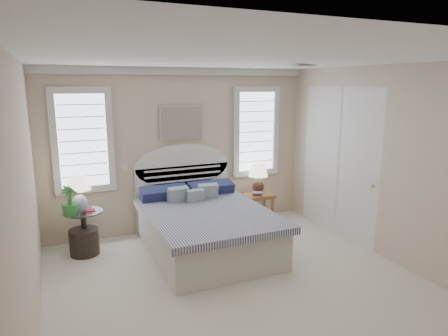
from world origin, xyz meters
TOP-DOWN VIEW (x-y plane):
  - floor at (0.00, 0.00)m, footprint 4.50×5.00m
  - ceiling at (0.00, 0.00)m, footprint 4.50×5.00m
  - wall_back at (0.00, 2.50)m, footprint 4.50×0.02m
  - wall_left at (-2.25, 0.00)m, footprint 0.02×5.00m
  - wall_right at (2.25, 0.00)m, footprint 0.02×5.00m
  - crown_molding at (0.00, 2.46)m, footprint 4.50×0.08m
  - hvac_vent at (1.20, 0.80)m, footprint 0.30×0.20m
  - switch_plate at (-0.95, 2.48)m, footprint 0.08×0.01m
  - window_left at (-1.55, 2.48)m, footprint 0.90×0.06m
  - window_right at (1.40, 2.48)m, footprint 0.90×0.06m
  - painting at (0.00, 2.46)m, footprint 0.74×0.04m
  - closet_door at (2.23, 1.20)m, footprint 0.02×1.80m
  - bed at (0.00, 1.46)m, footprint 1.72×2.28m
  - side_table_left at (-1.65, 2.05)m, footprint 0.56×0.56m
  - nightstand_right at (1.30, 2.15)m, footprint 0.50×0.40m
  - floor_pot at (-1.67, 1.97)m, footprint 0.46×0.46m
  - lamp_left at (-1.69, 2.03)m, footprint 0.37×0.37m
  - lamp_right at (1.30, 2.17)m, footprint 0.43×0.43m
  - potted_plant at (-1.82, 1.89)m, footprint 0.27×0.27m
  - books_left at (-1.57, 2.00)m, footprint 0.19×0.14m
  - books_right at (1.23, 2.07)m, footprint 0.21×0.18m

SIDE VIEW (x-z plane):
  - floor at x=0.00m, z-range -0.01..0.01m
  - floor_pot at x=-1.67m, z-range 0.00..0.38m
  - bed at x=0.00m, z-range -0.35..1.12m
  - nightstand_right at x=1.30m, z-range 0.12..0.65m
  - side_table_left at x=-1.65m, z-range 0.07..0.70m
  - books_right at x=1.23m, z-range 0.53..0.60m
  - books_left at x=-1.57m, z-range 0.63..0.65m
  - potted_plant at x=-1.82m, z-range 0.63..1.07m
  - lamp_right at x=1.30m, z-range 0.59..1.15m
  - lamp_left at x=-1.69m, z-range 0.69..1.26m
  - switch_plate at x=-0.95m, z-range 1.09..1.21m
  - closet_door at x=2.23m, z-range 0.00..2.40m
  - wall_back at x=0.00m, z-range 0.00..2.70m
  - wall_left at x=-2.25m, z-range 0.00..2.70m
  - wall_right at x=2.25m, z-range 0.00..2.70m
  - window_left at x=-1.55m, z-range 0.80..2.40m
  - window_right at x=1.40m, z-range 0.80..2.40m
  - painting at x=0.00m, z-range 1.53..2.11m
  - crown_molding at x=0.00m, z-range 2.58..2.70m
  - hvac_vent at x=1.20m, z-range 2.67..2.69m
  - ceiling at x=0.00m, z-range 2.70..2.71m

